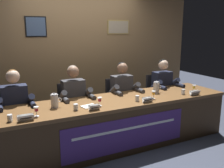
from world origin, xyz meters
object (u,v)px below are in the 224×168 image
(nameplate_far_left, at_px, (26,118))
(chair_center_left, at_px, (72,111))
(conference_table, at_px, (116,116))
(juice_glass_far_left, at_px, (36,110))
(nameplate_center_left, at_px, (94,107))
(water_pitcher_right_side, at_px, (156,87))
(water_cup_far_right, at_px, (183,92))
(nameplate_center_right, at_px, (148,100))
(chair_far_left, at_px, (16,119))
(water_pitcher_left_side, at_px, (55,101))
(panelist_far_left, at_px, (16,105))
(panelist_center_right, at_px, (124,92))
(water_cup_far_left, at_px, (10,118))
(water_cup_center_right, at_px, (137,99))
(chair_far_right, at_px, (158,98))
(panelist_center_left, at_px, (75,98))
(panelist_far_right, at_px, (164,87))
(juice_glass_far_right, at_px, (194,87))
(nameplate_far_right, at_px, (195,93))
(chair_center_right, at_px, (118,104))
(juice_glass_center_right, at_px, (153,93))
(water_cup_center_left, at_px, (76,107))
(document_stack_center_left, at_px, (89,106))
(juice_glass_center_left, at_px, (100,100))

(nameplate_far_left, relative_size, chair_center_left, 0.21)
(conference_table, xyz_separation_m, juice_glass_far_left, (-1.16, -0.11, 0.30))
(nameplate_center_left, relative_size, water_pitcher_right_side, 0.72)
(water_pitcher_right_side, bearing_deg, water_cup_far_right, -39.36)
(nameplate_center_right, distance_m, water_cup_far_right, 0.81)
(chair_far_left, relative_size, water_pitcher_left_side, 4.29)
(panelist_far_left, distance_m, panelist_center_right, 1.78)
(chair_far_left, bearing_deg, water_cup_far_left, -98.19)
(nameplate_center_right, bearing_deg, panelist_center_right, 87.38)
(water_cup_center_right, bearing_deg, panelist_far_left, 158.76)
(chair_far_right, bearing_deg, nameplate_center_left, -151.61)
(panelist_center_left, distance_m, water_pitcher_left_side, 0.59)
(nameplate_far_left, xyz_separation_m, water_pitcher_left_side, (0.43, 0.36, 0.05))
(nameplate_far_left, height_order, water_pitcher_right_side, water_pitcher_right_side)
(water_cup_center_right, bearing_deg, nameplate_center_right, -53.30)
(panelist_far_right, bearing_deg, chair_center_left, 173.61)
(panelist_center_right, xyz_separation_m, juice_glass_far_right, (1.03, -0.61, 0.10))
(panelist_center_right, bearing_deg, nameplate_far_right, -40.78)
(conference_table, xyz_separation_m, panelist_far_left, (-1.34, 0.54, 0.20))
(nameplate_center_right, relative_size, water_pitcher_right_side, 0.78)
(juice_glass_far_left, distance_m, panelist_far_right, 2.58)
(conference_table, distance_m, chair_center_right, 0.87)
(panelist_center_left, bearing_deg, juice_glass_center_right, -31.56)
(panelist_center_right, xyz_separation_m, chair_far_right, (0.89, 0.20, -0.28))
(juice_glass_far_left, relative_size, panelist_center_right, 0.10)
(chair_center_left, bearing_deg, nameplate_far_left, -131.67)
(chair_far_left, height_order, water_pitcher_left_side, water_pitcher_left_side)
(conference_table, distance_m, water_pitcher_right_side, 0.94)
(panelist_far_left, distance_m, water_cup_center_right, 1.77)
(nameplate_center_left, bearing_deg, water_cup_far_right, 4.02)
(water_cup_center_left, bearing_deg, juice_glass_far_right, 0.68)
(juice_glass_far_left, relative_size, chair_center_right, 0.14)
(chair_center_left, xyz_separation_m, nameplate_center_left, (0.01, -0.95, 0.33))
(nameplate_center_left, height_order, nameplate_far_right, same)
(water_cup_center_right, relative_size, water_pitcher_right_side, 0.40)
(chair_far_left, relative_size, juice_glass_far_right, 7.27)
(nameplate_center_right, xyz_separation_m, chair_far_right, (0.93, 0.97, -0.33))
(nameplate_far_right, distance_m, water_pitcher_left_side, 2.24)
(water_pitcher_right_side, xyz_separation_m, document_stack_center_left, (-1.30, -0.21, -0.09))
(panelist_far_left, xyz_separation_m, water_cup_center_left, (0.69, -0.64, 0.05))
(juice_glass_far_right, distance_m, water_cup_far_right, 0.27)
(nameplate_center_right, bearing_deg, nameplate_center_left, 179.02)
(water_cup_far_right, xyz_separation_m, document_stack_center_left, (-1.64, 0.07, -0.03))
(juice_glass_far_left, xyz_separation_m, nameplate_center_right, (1.57, -0.12, -0.05))
(conference_table, distance_m, water_cup_center_left, 0.70)
(juice_glass_center_left, bearing_deg, panelist_center_left, 104.84)
(conference_table, relative_size, nameplate_far_left, 20.68)
(chair_far_left, relative_size, panelist_far_left, 0.73)
(juice_glass_center_right, height_order, water_pitcher_right_side, water_pitcher_right_side)
(panelist_far_left, xyz_separation_m, chair_center_left, (0.89, 0.20, -0.28))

